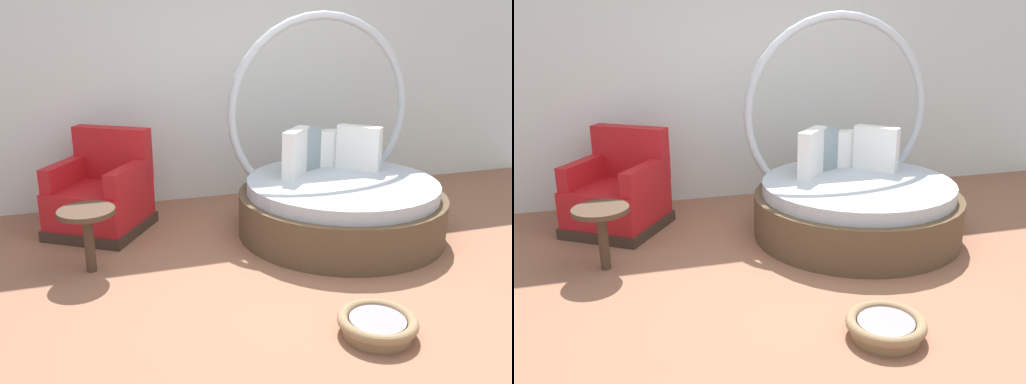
% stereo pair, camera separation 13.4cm
% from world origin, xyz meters
% --- Properties ---
extents(ground_plane, '(8.00, 8.00, 0.02)m').
position_xyz_m(ground_plane, '(0.00, 0.00, -0.01)').
color(ground_plane, '#936047').
extents(back_wall, '(8.00, 0.12, 2.95)m').
position_xyz_m(back_wall, '(0.00, 2.57, 1.48)').
color(back_wall, silver).
rests_on(back_wall, ground_plane).
extents(round_daybed, '(1.90, 1.90, 2.00)m').
position_xyz_m(round_daybed, '(0.67, 1.14, 0.38)').
color(round_daybed, brown).
rests_on(round_daybed, ground_plane).
extents(red_armchair, '(1.10, 1.10, 0.94)m').
position_xyz_m(red_armchair, '(-1.44, 1.81, 0.33)').
color(red_armchair, '#38281E').
rests_on(red_armchair, ground_plane).
extents(pet_basket, '(0.51, 0.51, 0.13)m').
position_xyz_m(pet_basket, '(0.13, -0.60, 0.07)').
color(pet_basket, '#8E704C').
rests_on(pet_basket, ground_plane).
extents(side_table, '(0.44, 0.44, 0.52)m').
position_xyz_m(side_table, '(-1.58, 0.90, 0.43)').
color(side_table, '#473323').
rests_on(side_table, ground_plane).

